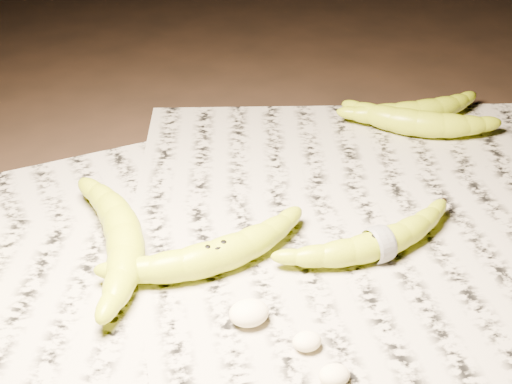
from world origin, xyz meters
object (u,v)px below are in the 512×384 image
object	(u,v)px
banana_upper_a	(416,110)
banana_upper_b	(417,121)
banana_left_b	(124,235)
banana_center	(215,254)
banana_taped	(379,241)

from	to	relation	value
banana_upper_a	banana_upper_b	size ratio (longest dim) A/B	1.00
banana_left_b	banana_center	distance (m)	0.10
banana_left_b	banana_taped	xyz separation A→B (m)	(0.26, -0.08, -0.00)
banana_center	banana_taped	distance (m)	0.17
banana_left_b	banana_upper_b	size ratio (longest dim) A/B	1.15
banana_upper_a	banana_upper_b	distance (m)	0.03
banana_center	banana_upper_b	world-z (taller)	same
banana_upper_a	banana_upper_b	world-z (taller)	banana_upper_b
banana_left_b	banana_upper_a	xyz separation A→B (m)	(0.44, 0.18, -0.00)
banana_upper_a	banana_center	bearing A→B (deg)	-143.98
banana_upper_b	banana_left_b	bearing A→B (deg)	-128.04
banana_taped	banana_upper_b	size ratio (longest dim) A/B	1.06
banana_left_b	banana_center	xyz separation A→B (m)	(0.09, -0.06, -0.00)
banana_upper_a	banana_left_b	bearing A→B (deg)	-155.63
banana_center	banana_upper_a	world-z (taller)	banana_center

